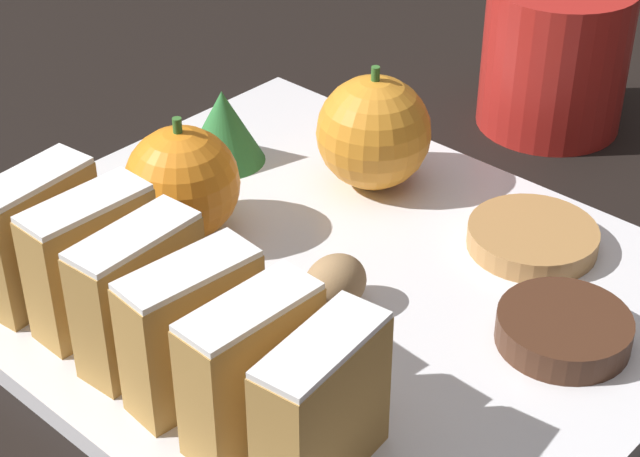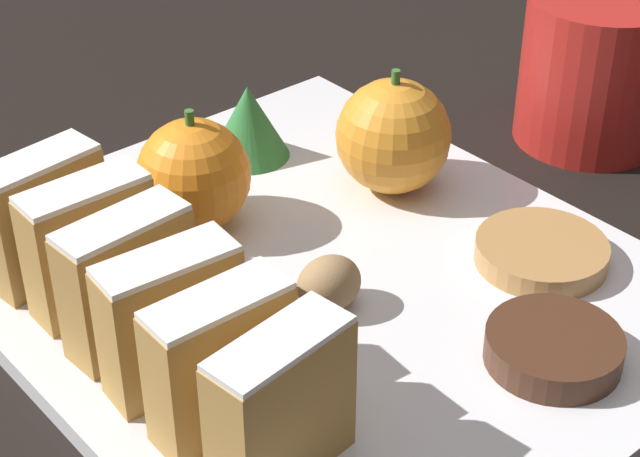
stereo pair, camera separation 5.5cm
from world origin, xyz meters
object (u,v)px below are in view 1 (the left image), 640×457
(orange_far, at_px, (374,132))
(chocolate_cookie, at_px, (564,329))
(coffee_mug, at_px, (556,56))
(orange_near, at_px, (182,183))
(walnut, at_px, (335,283))

(orange_far, xyz_separation_m, chocolate_cookie, (-0.05, -0.16, -0.03))
(orange_far, xyz_separation_m, coffee_mug, (0.16, -0.02, 0.00))
(orange_near, xyz_separation_m, orange_far, (0.11, -0.04, 0.00))
(coffee_mug, bearing_deg, orange_far, 171.19)
(walnut, bearing_deg, orange_near, 93.58)
(orange_near, distance_m, walnut, 0.11)
(orange_far, distance_m, chocolate_cookie, 0.17)
(chocolate_cookie, xyz_separation_m, coffee_mug, (0.21, 0.14, 0.03))
(orange_far, bearing_deg, coffee_mug, -8.81)
(orange_near, bearing_deg, walnut, -86.42)
(walnut, bearing_deg, orange_far, 31.53)
(walnut, height_order, chocolate_cookie, walnut)
(walnut, xyz_separation_m, chocolate_cookie, (0.05, -0.10, -0.01))
(orange_near, relative_size, orange_far, 0.95)
(orange_far, bearing_deg, walnut, -148.47)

